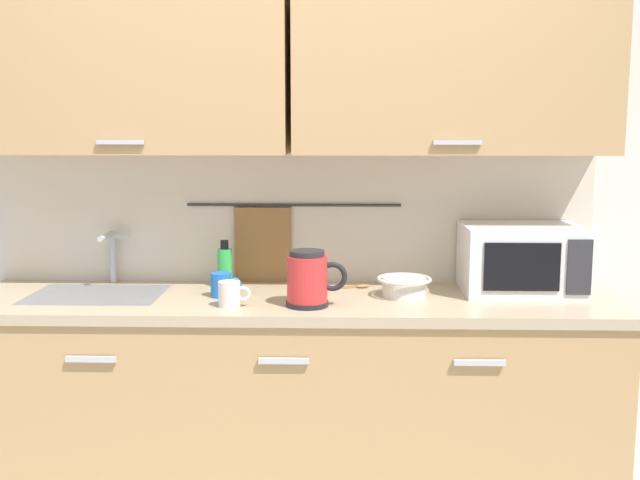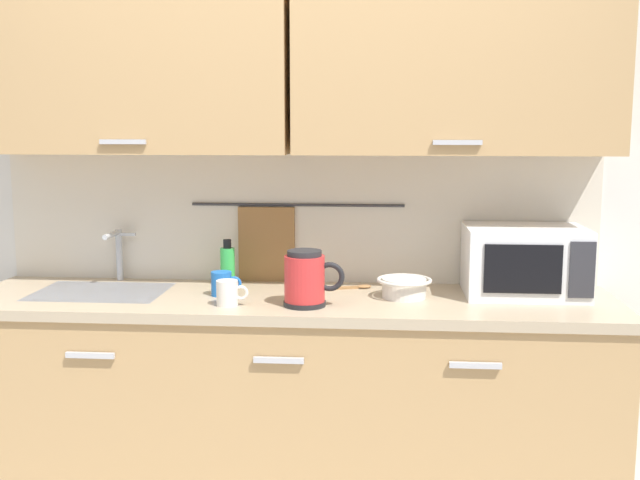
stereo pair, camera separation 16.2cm
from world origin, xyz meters
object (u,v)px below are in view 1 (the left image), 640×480
mug_near_sink (230,294)px  wooden_spoon (345,287)px  microwave (521,259)px  mug_by_kettle (222,285)px  electric_kettle (308,279)px  dish_soap_bottle (225,267)px  mixing_bowl (404,285)px

mug_near_sink → wooden_spoon: size_ratio=0.44×
microwave → mug_by_kettle: bearing=-174.4°
electric_kettle → wooden_spoon: (0.14, 0.30, -0.10)m
dish_soap_bottle → mixing_bowl: dish_soap_bottle is taller
dish_soap_bottle → wooden_spoon: dish_soap_bottle is taller
electric_kettle → dish_soap_bottle: bearing=138.5°
electric_kettle → dish_soap_bottle: electric_kettle is taller
microwave → wooden_spoon: 0.71m
microwave → mug_near_sink: 1.16m
dish_soap_bottle → mug_by_kettle: 0.18m
electric_kettle → mug_by_kettle: bearing=157.6°
mug_by_kettle → wooden_spoon: 0.51m
dish_soap_bottle → wooden_spoon: 0.50m
mixing_bowl → mug_near_sink: bearing=-164.1°
electric_kettle → wooden_spoon: bearing=65.8°
electric_kettle → mug_near_sink: (-0.29, -0.02, -0.05)m
microwave → mug_by_kettle: 1.19m
microwave → mug_by_kettle: microwave is taller
electric_kettle → mixing_bowl: electric_kettle is taller
microwave → electric_kettle: size_ratio=2.03×
microwave → wooden_spoon: (-0.70, 0.05, -0.13)m
dish_soap_bottle → mixing_bowl: size_ratio=0.92×
mixing_bowl → mug_by_kettle: mug_by_kettle is taller
wooden_spoon → dish_soap_bottle: bearing=178.5°
mixing_bowl → wooden_spoon: mixing_bowl is taller
dish_soap_bottle → wooden_spoon: size_ratio=0.72×
electric_kettle → dish_soap_bottle: 0.48m
electric_kettle → mug_near_sink: 0.29m
mug_near_sink → microwave: bearing=13.9°
microwave → wooden_spoon: microwave is taller
microwave → mug_near_sink: microwave is taller
dish_soap_bottle → mixing_bowl: bearing=-11.8°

